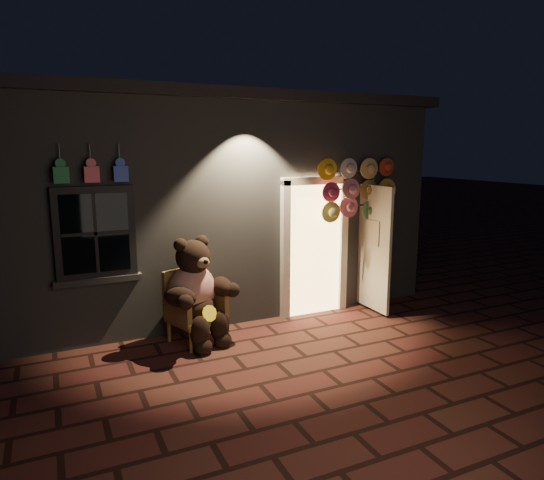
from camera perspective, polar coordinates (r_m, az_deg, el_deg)
ground at (r=6.20m, az=0.57°, el=-14.25°), size 60.00×60.00×0.00m
shop_building at (r=9.42m, az=-9.95°, el=5.20°), size 7.30×5.95×3.51m
wicker_armchair at (r=6.80m, az=-9.35°, el=-7.64°), size 0.83×0.80×0.99m
teddy_bear at (r=6.63m, az=-8.89°, el=-6.15°), size 1.03×0.97×1.50m
hat_rack at (r=7.77m, az=10.01°, el=5.93°), size 1.39×0.22×2.46m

